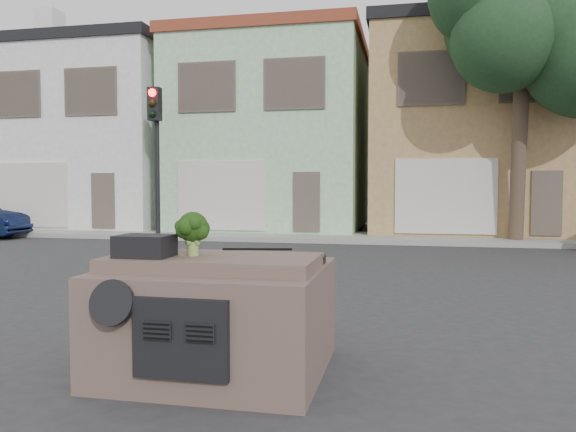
% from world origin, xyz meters
% --- Properties ---
extents(ground_plane, '(120.00, 120.00, 0.00)m').
position_xyz_m(ground_plane, '(0.00, 0.00, 0.00)').
color(ground_plane, '#303033').
rests_on(ground_plane, ground).
extents(sidewalk, '(40.00, 3.00, 0.15)m').
position_xyz_m(sidewalk, '(0.00, 10.50, 0.07)').
color(sidewalk, gray).
rests_on(sidewalk, ground).
extents(townhouse_white, '(7.20, 8.20, 7.55)m').
position_xyz_m(townhouse_white, '(-11.00, 14.50, 3.77)').
color(townhouse_white, white).
rests_on(townhouse_white, ground).
extents(townhouse_mint, '(7.20, 8.20, 7.55)m').
position_xyz_m(townhouse_mint, '(-3.50, 14.50, 3.77)').
color(townhouse_mint, '#A8D6A7').
rests_on(townhouse_mint, ground).
extents(townhouse_tan, '(7.20, 8.20, 7.55)m').
position_xyz_m(townhouse_tan, '(4.00, 14.50, 3.77)').
color(townhouse_tan, tan).
rests_on(townhouse_tan, ground).
extents(traffic_signal, '(0.40, 0.40, 5.10)m').
position_xyz_m(traffic_signal, '(-6.50, 9.50, 2.55)').
color(traffic_signal, black).
rests_on(traffic_signal, ground).
extents(tree_near, '(4.40, 4.00, 8.50)m').
position_xyz_m(tree_near, '(5.00, 9.80, 4.25)').
color(tree_near, '#1B391E').
rests_on(tree_near, ground).
extents(car_dashboard, '(2.00, 1.80, 1.12)m').
position_xyz_m(car_dashboard, '(0.00, -3.00, 0.56)').
color(car_dashboard, brown).
rests_on(car_dashboard, ground).
extents(instrument_hump, '(0.48, 0.38, 0.20)m').
position_xyz_m(instrument_hump, '(-0.58, -3.35, 1.22)').
color(instrument_hump, black).
rests_on(instrument_hump, car_dashboard).
extents(wiper_arm, '(0.69, 0.15, 0.02)m').
position_xyz_m(wiper_arm, '(0.28, -2.62, 1.13)').
color(wiper_arm, black).
rests_on(wiper_arm, car_dashboard).
extents(broccoli, '(0.48, 0.48, 0.42)m').
position_xyz_m(broccoli, '(-0.18, -3.18, 1.33)').
color(broccoli, black).
rests_on(broccoli, car_dashboard).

